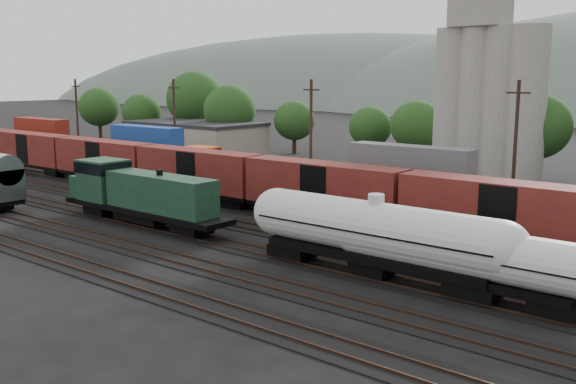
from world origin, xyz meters
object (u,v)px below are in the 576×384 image
Objects in this scene: green_locomotive at (136,192)px; tank_car_a at (375,232)px; orange_locomotive at (229,171)px; grain_silo at (487,86)px.

tank_car_a reaches higher than green_locomotive.
green_locomotive is 15.46m from orange_locomotive.
tank_car_a is 0.65× the size of grain_silo.
green_locomotive is 0.97× the size of tank_car_a.
grain_silo reaches higher than tank_car_a.
grain_silo is at bearing 56.98° from orange_locomotive.
orange_locomotive is at bearing -123.02° from grain_silo.
green_locomotive is at bearing -107.79° from grain_silo.
tank_car_a is (23.31, -0.00, 0.18)m from green_locomotive.
grain_silo is at bearing 72.21° from green_locomotive.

